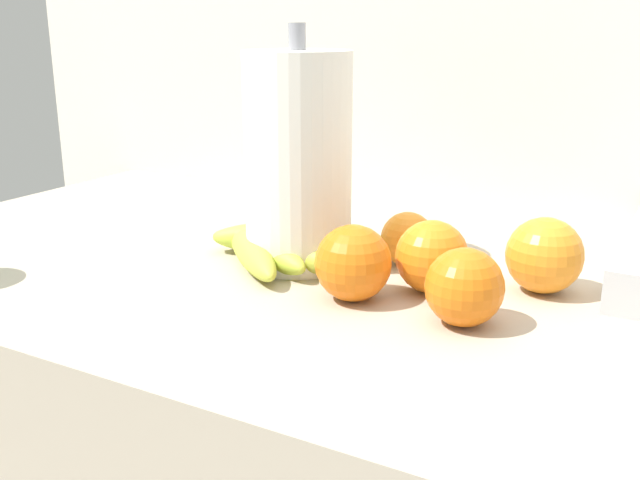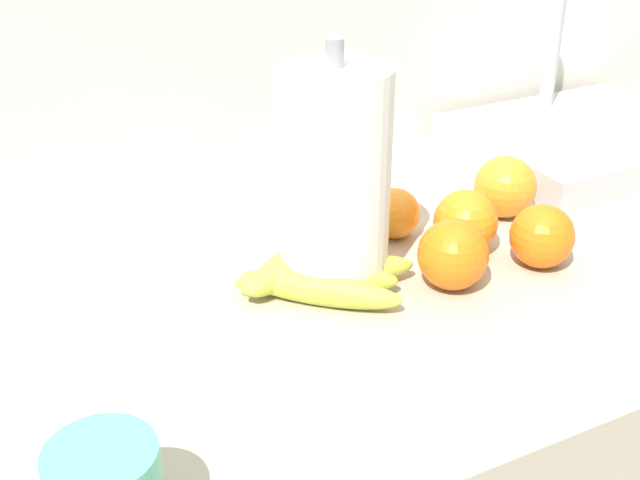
{
  "view_description": "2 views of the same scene",
  "coord_description": "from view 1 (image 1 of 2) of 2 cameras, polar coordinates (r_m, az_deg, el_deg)",
  "views": [
    {
      "loc": [
        0.18,
        -0.73,
        1.15
      ],
      "look_at": [
        -0.21,
        -0.02,
        0.9
      ],
      "focal_mm": 40.73,
      "sensor_mm": 36.0,
      "label": 1
    },
    {
      "loc": [
        -0.64,
        -0.73,
        1.35
      ],
      "look_at": [
        -0.26,
        0.02,
        0.9
      ],
      "focal_mm": 45.67,
      "sensor_mm": 36.0,
      "label": 2
    }
  ],
  "objects": [
    {
      "name": "banana_bunch",
      "position": [
        0.9,
        -3.42,
        -0.43
      ],
      "size": [
        0.21,
        0.21,
        0.04
      ],
      "color": "#BCC73F",
      "rests_on": "counter"
    },
    {
      "name": "paper_towel_roll",
      "position": [
        0.86,
        -1.73,
        6.26
      ],
      "size": [
        0.13,
        0.13,
        0.28
      ],
      "color": "white",
      "rests_on": "counter"
    },
    {
      "name": "orange_back_right",
      "position": [
        0.8,
        8.78,
        -1.3
      ],
      "size": [
        0.08,
        0.08,
        0.08
      ],
      "primitive_type": "sphere",
      "color": "orange",
      "rests_on": "counter"
    },
    {
      "name": "wall_back",
      "position": [
        1.22,
        18.13,
        -8.13
      ],
      "size": [
        2.09,
        0.06,
        1.3
      ],
      "primitive_type": "cube",
      "color": "silver",
      "rests_on": "ground"
    },
    {
      "name": "orange_back_left",
      "position": [
        0.82,
        17.22,
        -1.16
      ],
      "size": [
        0.08,
        0.08,
        0.08
      ],
      "primitive_type": "sphere",
      "color": "orange",
      "rests_on": "counter"
    },
    {
      "name": "orange_far_right",
      "position": [
        0.88,
        6.89,
        0.09
      ],
      "size": [
        0.07,
        0.07,
        0.07
      ],
      "primitive_type": "sphere",
      "color": "orange",
      "rests_on": "counter"
    },
    {
      "name": "orange_front",
      "position": [
        0.77,
        2.62,
        -1.82
      ],
      "size": [
        0.08,
        0.08,
        0.08
      ],
      "primitive_type": "sphere",
      "color": "orange",
      "rests_on": "counter"
    },
    {
      "name": "orange_center",
      "position": [
        0.72,
        11.27,
        -3.66
      ],
      "size": [
        0.08,
        0.08,
        0.08
      ],
      "primitive_type": "sphere",
      "color": "orange",
      "rests_on": "counter"
    }
  ]
}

